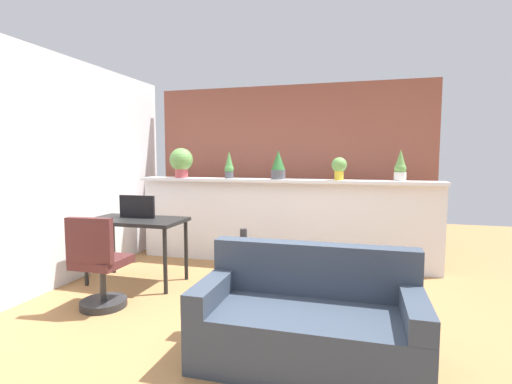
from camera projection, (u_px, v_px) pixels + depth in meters
name	position (u px, v px, depth m)	size (l,w,h in m)	color
ground_plane	(234.00, 327.00, 3.28)	(12.00, 12.00, 0.00)	#9E7042
divider_wall	(281.00, 223.00, 5.15)	(4.05, 0.16, 1.12)	silver
plant_shelf	(281.00, 181.00, 5.06)	(4.05, 0.29, 0.04)	silver
brick_wall_behind	(290.00, 171.00, 5.66)	(4.05, 0.10, 2.50)	brown
side_wall_left	(47.00, 172.00, 4.15)	(0.12, 4.40, 2.60)	silver
potted_plant_0	(181.00, 161.00, 5.40)	(0.33, 0.33, 0.42)	#B7474C
potted_plant_1	(229.00, 166.00, 5.23)	(0.13, 0.13, 0.37)	#4C4C51
potted_plant_2	(278.00, 165.00, 5.04)	(0.19, 0.19, 0.38)	#4C4C51
potted_plant_3	(339.00, 167.00, 4.84)	(0.19, 0.19, 0.29)	gold
potted_plant_4	(400.00, 167.00, 4.68)	(0.15, 0.15, 0.39)	silver
desk	(136.00, 226.00, 4.38)	(1.10, 0.60, 0.75)	black
tv_monitor	(137.00, 207.00, 4.45)	(0.45, 0.04, 0.26)	black
office_chair	(99.00, 270.00, 3.62)	(0.46, 0.47, 0.91)	#262628
side_cube_shelf	(240.00, 265.00, 4.26)	(0.40, 0.41, 0.50)	#4C4238
vase_on_shelf	(244.00, 236.00, 4.24)	(0.08, 0.08, 0.16)	#2D2D33
couch	(308.00, 322.00, 2.72)	(1.56, 0.76, 0.80)	#333D4C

